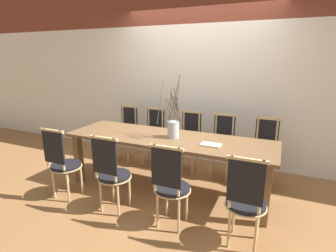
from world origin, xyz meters
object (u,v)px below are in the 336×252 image
at_px(vase_centerpiece, 173,128).
at_px(book_stack, 211,145).
at_px(chair_far_center, 189,140).
at_px(dining_table, 168,144).
at_px(chair_near_center, 171,184).

distance_m(vase_centerpiece, book_stack, 0.55).
bearing_deg(chair_far_center, vase_centerpiece, 92.51).
xyz_separation_m(dining_table, vase_centerpiece, (0.06, 0.02, 0.22)).
height_order(chair_far_center, vase_centerpiece, vase_centerpiece).
bearing_deg(dining_table, chair_far_center, 87.37).
height_order(chair_far_center, book_stack, chair_far_center).
bearing_deg(chair_near_center, book_stack, 69.55).
relative_size(chair_far_center, book_stack, 3.96).
bearing_deg(dining_table, chair_near_center, -64.24).
xyz_separation_m(dining_table, book_stack, (0.59, -0.09, 0.10)).
bearing_deg(chair_near_center, vase_centerpiece, 111.02).
distance_m(dining_table, book_stack, 0.61).
bearing_deg(vase_centerpiece, chair_far_center, 92.51).
relative_size(chair_near_center, vase_centerpiece, 1.19).
distance_m(chair_near_center, book_stack, 0.73).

